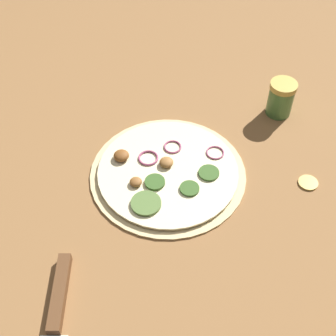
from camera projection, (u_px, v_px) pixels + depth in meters
name	position (u px, v px, depth m)	size (l,w,h in m)	color
ground_plane	(168.00, 174.00, 0.88)	(3.00, 3.00, 0.00)	olive
pizza	(167.00, 172.00, 0.88)	(0.29, 0.29, 0.03)	beige
knife	(55.00, 326.00, 0.68)	(0.32, 0.14, 0.02)	silver
spice_jar	(281.00, 98.00, 0.97)	(0.06, 0.06, 0.08)	#4C7F42
loose_cap	(308.00, 182.00, 0.86)	(0.04, 0.04, 0.01)	gold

